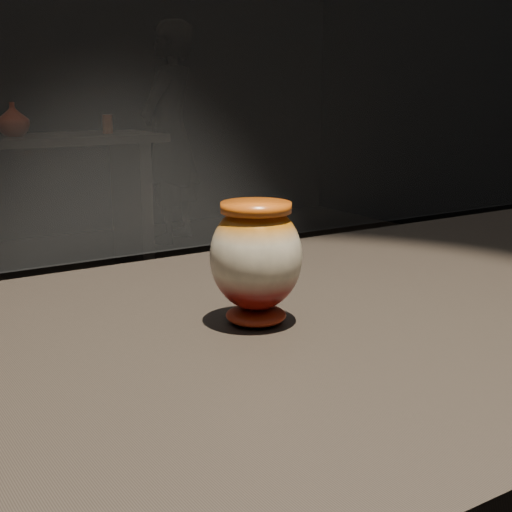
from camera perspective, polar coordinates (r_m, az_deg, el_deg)
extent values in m
cube|color=black|center=(0.89, 0.87, -7.22)|extent=(2.00, 0.80, 0.05)
ellipsoid|color=#650D09|center=(0.89, 0.00, -4.74)|extent=(0.09, 0.09, 0.02)
ellipsoid|color=beige|center=(0.87, 0.00, -0.06)|extent=(0.14, 0.14, 0.13)
cylinder|color=#C96F12|center=(0.86, 0.00, 3.91)|extent=(0.11, 0.11, 0.01)
cube|color=black|center=(4.83, -9.91, 4.08)|extent=(0.08, 0.50, 0.85)
imported|color=#650D09|center=(4.53, -18.87, 10.30)|extent=(0.22, 0.22, 0.20)
cylinder|color=#993F16|center=(4.68, -11.79, 10.30)|extent=(0.06, 0.06, 0.12)
imported|color=black|center=(5.60, -6.93, 9.73)|extent=(0.73, 0.70, 1.68)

